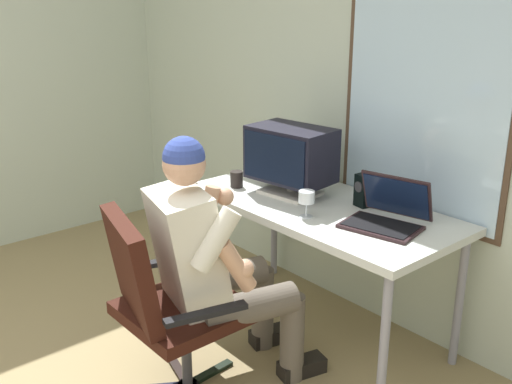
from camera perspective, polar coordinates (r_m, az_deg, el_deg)
wall_rear at (r=3.38m, az=10.92°, el=11.10°), size 4.72×0.08×2.82m
desk at (r=3.21m, az=6.11°, el=-2.17°), size 1.50×0.72×0.76m
office_chair at (r=2.77m, az=-8.97°, el=-9.78°), size 0.68×0.63×0.92m
person_seated at (r=2.80m, az=-3.94°, el=-6.48°), size 0.63×0.87×1.25m
crt_monitor at (r=3.27m, az=3.33°, el=3.53°), size 0.49×0.34×0.38m
laptop at (r=2.95m, az=12.46°, el=-1.91°), size 0.41×0.39×0.23m
wine_glass at (r=2.97m, az=4.84°, el=-0.62°), size 0.08×0.08×0.14m
desk_speaker at (r=3.17m, az=10.26°, el=0.16°), size 0.09×0.09×0.17m
coffee_mug at (r=3.44m, az=-1.86°, el=1.23°), size 0.07×0.07×0.09m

